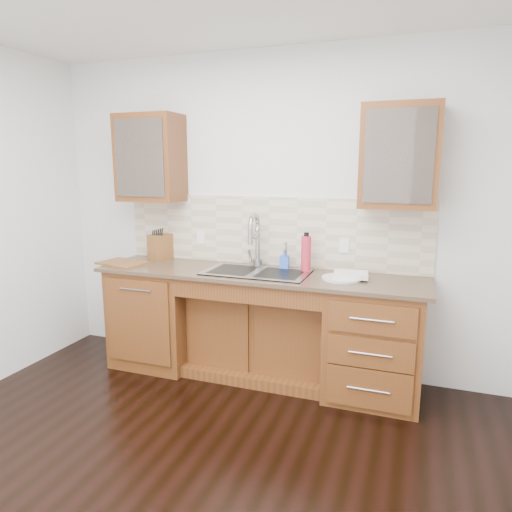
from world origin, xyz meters
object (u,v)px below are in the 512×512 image
(water_bottle, at_px, (306,254))
(cutting_board, at_px, (122,263))
(plate, at_px, (341,278))
(soap_bottle, at_px, (284,259))
(knife_block, at_px, (160,247))

(water_bottle, bearing_deg, cutting_board, -171.31)
(plate, bearing_deg, soap_bottle, 159.38)
(soap_bottle, bearing_deg, knife_block, 170.91)
(water_bottle, relative_size, knife_block, 1.29)
(water_bottle, xyz_separation_m, knife_block, (-1.40, 0.07, -0.03))
(soap_bottle, xyz_separation_m, plate, (0.51, -0.19, -0.07))
(knife_block, bearing_deg, water_bottle, 16.03)
(water_bottle, bearing_deg, knife_block, 177.01)
(soap_bottle, bearing_deg, cutting_board, -176.08)
(plate, relative_size, knife_block, 1.30)
(knife_block, height_order, cutting_board, knife_block)
(plate, height_order, knife_block, knife_block)
(soap_bottle, distance_m, water_bottle, 0.21)
(plate, xyz_separation_m, knife_block, (-1.71, 0.22, 0.11))
(plate, distance_m, knife_block, 1.73)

